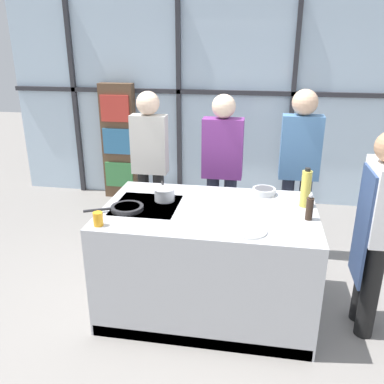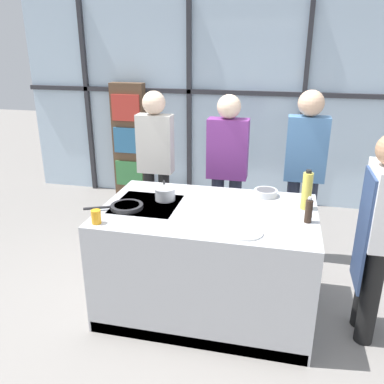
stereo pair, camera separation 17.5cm
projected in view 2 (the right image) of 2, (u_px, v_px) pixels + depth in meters
name	position (u px, v px, depth m)	size (l,w,h in m)	color
ground_plane	(207.00, 306.00, 3.60)	(18.00, 18.00, 0.00)	gray
back_window_wall	(245.00, 103.00, 5.51)	(6.40, 0.10, 2.80)	silver
bookshelf	(130.00, 141.00, 5.88)	(0.48, 0.19, 1.65)	brown
demo_island	(207.00, 260.00, 3.43)	(1.72, 1.09, 0.93)	#B7BABF
chef	(378.00, 229.00, 2.96)	(0.23, 0.44, 1.63)	black
spectator_far_left	(156.00, 158.00, 4.36)	(0.38, 0.24, 1.73)	black
spectator_center_left	(227.00, 166.00, 4.21)	(0.41, 0.24, 1.71)	#232838
spectator_center_right	(305.00, 165.00, 4.03)	(0.39, 0.25, 1.77)	#232838
frying_pan	(126.00, 206.00, 3.28)	(0.45, 0.29, 0.04)	#232326
saucepan	(165.00, 193.00, 3.45)	(0.18, 0.32, 0.11)	silver
white_plate	(245.00, 232.00, 2.87)	(0.26, 0.26, 0.01)	white
mixing_bowl	(266.00, 192.00, 3.54)	(0.20, 0.20, 0.06)	silver
oil_bottle	(307.00, 191.00, 3.23)	(0.08, 0.08, 0.33)	#E0CC4C
pepper_grinder	(309.00, 211.00, 3.01)	(0.05, 0.05, 0.21)	#332319
juice_glass_near	(96.00, 217.00, 3.01)	(0.07, 0.07, 0.10)	orange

